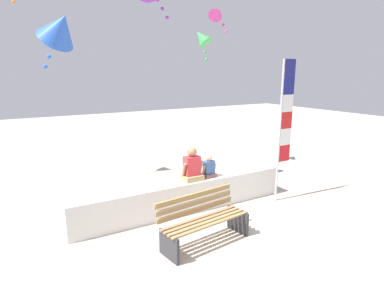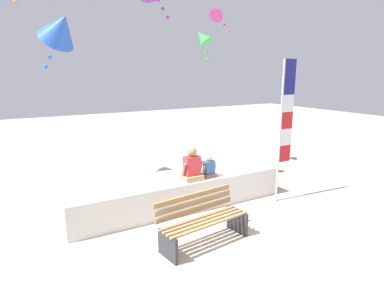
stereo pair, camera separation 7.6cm
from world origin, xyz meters
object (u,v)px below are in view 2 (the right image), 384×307
at_px(park_bench, 202,221).
at_px(person_adult, 192,167).
at_px(flag_banner, 285,120).
at_px(kite_green, 202,38).
at_px(kite_magenta, 218,12).
at_px(kite_blue, 60,28).
at_px(person_child, 209,168).

height_order(park_bench, person_adult, person_adult).
height_order(park_bench, flag_banner, flag_banner).
height_order(kite_green, kite_magenta, kite_magenta).
bearing_deg(kite_blue, flag_banner, -20.53).
xyz_separation_m(person_child, kite_magenta, (1.84, 2.44, 3.78)).
bearing_deg(person_adult, kite_green, 52.08).
bearing_deg(person_child, park_bench, -126.77).
bearing_deg(flag_banner, kite_green, 113.34).
height_order(flag_banner, kite_blue, kite_blue).
distance_m(park_bench, person_adult, 1.61).
bearing_deg(kite_magenta, kite_green, -140.51).
xyz_separation_m(kite_green, kite_blue, (-3.50, -0.46, -0.04)).
xyz_separation_m(person_adult, kite_blue, (-2.30, 1.07, 2.84)).
height_order(park_bench, kite_magenta, kite_magenta).
bearing_deg(kite_green, flag_banner, -66.66).
bearing_deg(kite_blue, kite_green, 7.56).
xyz_separation_m(park_bench, kite_blue, (-1.71, 2.47, 3.40)).
bearing_deg(kite_green, kite_magenta, 39.49).
bearing_deg(kite_magenta, park_bench, -126.97).
height_order(person_adult, flag_banner, flag_banner).
relative_size(person_child, kite_magenta, 0.61).
distance_m(park_bench, kite_blue, 4.53).
bearing_deg(park_bench, kite_green, 58.57).
distance_m(person_adult, kite_green, 3.48).
height_order(flag_banner, kite_magenta, kite_magenta).
relative_size(flag_banner, kite_magenta, 3.83).
distance_m(park_bench, kite_magenta, 6.41).
xyz_separation_m(person_child, kite_green, (0.75, 1.54, 2.97)).
height_order(park_bench, kite_blue, kite_blue).
relative_size(park_bench, kite_green, 2.11).
distance_m(person_adult, kite_blue, 3.81).
bearing_deg(person_child, kite_green, 64.00).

